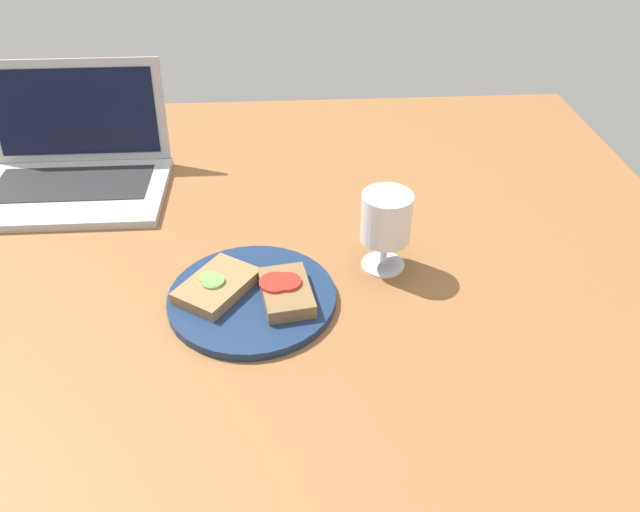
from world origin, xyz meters
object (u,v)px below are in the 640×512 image
(plate, at_px, (252,298))
(sandwich_with_cucumber, at_px, (217,286))
(sandwich_with_tomato, at_px, (286,291))
(laptop, at_px, (72,165))
(wine_glass, at_px, (386,222))

(plate, distance_m, sandwich_with_cucumber, 0.05)
(plate, bearing_deg, sandwich_with_tomato, -12.16)
(laptop, bearing_deg, plate, -46.84)
(sandwich_with_cucumber, height_order, wine_glass, wine_glass)
(sandwich_with_cucumber, bearing_deg, wine_glass, 14.00)
(sandwich_with_tomato, distance_m, sandwich_with_cucumber, 0.10)
(sandwich_with_tomato, bearing_deg, plate, 167.84)
(sandwich_with_tomato, bearing_deg, sandwich_with_cucumber, 167.55)
(wine_glass, distance_m, laptop, 0.61)
(sandwich_with_cucumber, relative_size, laptop, 0.41)
(sandwich_with_tomato, height_order, sandwich_with_cucumber, sandwich_with_tomato)
(plate, xyz_separation_m, laptop, (-0.34, 0.36, 0.03))
(sandwich_with_cucumber, distance_m, wine_glass, 0.27)
(sandwich_with_cucumber, bearing_deg, laptop, 129.53)
(laptop, bearing_deg, sandwich_with_cucumber, -50.47)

